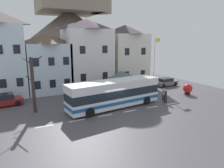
# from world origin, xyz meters

# --- Properties ---
(ground_plane) EXTENTS (40.00, 60.00, 0.07)m
(ground_plane) POSITION_xyz_m (0.00, -0.00, -0.03)
(ground_plane) COLOR #4E4A4F
(townhouse_00) EXTENTS (5.82, 5.31, 11.31)m
(townhouse_00) POSITION_xyz_m (-10.80, 11.62, 5.65)
(townhouse_00) COLOR silver
(townhouse_00) RESTS_ON ground_plane
(townhouse_01) EXTENTS (5.97, 6.51, 8.47)m
(townhouse_01) POSITION_xyz_m (-4.78, 12.22, 4.23)
(townhouse_01) COLOR silver
(townhouse_01) RESTS_ON ground_plane
(townhouse_02) EXTENTS (6.98, 5.95, 10.74)m
(townhouse_02) POSITION_xyz_m (1.39, 11.95, 5.37)
(townhouse_02) COLOR white
(townhouse_02) RESTS_ON ground_plane
(townhouse_03) EXTENTS (6.28, 6.74, 10.12)m
(townhouse_03) POSITION_xyz_m (8.57, 12.34, 5.06)
(townhouse_03) COLOR silver
(townhouse_03) RESTS_ON ground_plane
(hilltop_castle) EXTENTS (38.55, 38.55, 24.74)m
(hilltop_castle) POSITION_xyz_m (3.89, 31.15, 8.00)
(hilltop_castle) COLOR #64594D
(hilltop_castle) RESTS_ON ground_plane
(transit_bus) EXTENTS (11.39, 3.79, 3.13)m
(transit_bus) POSITION_xyz_m (0.58, 0.77, 1.58)
(transit_bus) COLOR white
(transit_bus) RESTS_ON ground_plane
(bus_shelter) EXTENTS (3.60, 3.60, 3.48)m
(bus_shelter) POSITION_xyz_m (3.65, 4.79, 2.92)
(bus_shelter) COLOR #473D33
(bus_shelter) RESTS_ON ground_plane
(parked_car_00) EXTENTS (3.98, 1.98, 1.26)m
(parked_car_00) POSITION_xyz_m (8.06, 7.26, 0.63)
(parked_car_00) COLOR silver
(parked_car_00) RESTS_ON ground_plane
(parked_car_01) EXTENTS (4.02, 2.19, 1.42)m
(parked_car_01) POSITION_xyz_m (-10.81, 6.98, 0.69)
(parked_car_01) COLOR maroon
(parked_car_01) RESTS_ON ground_plane
(parked_car_02) EXTENTS (3.87, 1.95, 1.33)m
(parked_car_02) POSITION_xyz_m (13.39, 6.83, 0.65)
(parked_car_02) COLOR #77685C
(parked_car_02) RESTS_ON ground_plane
(pedestrian_00) EXTENTS (0.34, 0.34, 1.54)m
(pedestrian_00) POSITION_xyz_m (7.51, 0.52, 0.89)
(pedestrian_00) COLOR #2D2D38
(pedestrian_00) RESTS_ON ground_plane
(pedestrian_01) EXTENTS (0.29, 0.29, 1.68)m
(pedestrian_01) POSITION_xyz_m (6.95, -0.54, 0.92)
(pedestrian_01) COLOR black
(pedestrian_01) RESTS_ON ground_plane
(pedestrian_02) EXTENTS (0.31, 0.38, 1.55)m
(pedestrian_02) POSITION_xyz_m (8.05, 3.11, 0.80)
(pedestrian_02) COLOR #38332D
(pedestrian_02) RESTS_ON ground_plane
(public_bench) EXTENTS (1.42, 0.48, 0.87)m
(public_bench) POSITION_xyz_m (5.04, 6.53, 0.47)
(public_bench) COLOR #473828
(public_bench) RESTS_ON ground_plane
(flagpole) EXTENTS (0.95, 0.10, 7.90)m
(flagpole) POSITION_xyz_m (9.91, 5.65, 4.53)
(flagpole) COLOR silver
(flagpole) RESTS_ON ground_plane
(harbour_buoy) EXTENTS (1.29, 1.29, 1.54)m
(harbour_buoy) POSITION_xyz_m (12.32, 1.06, 0.85)
(harbour_buoy) COLOR black
(harbour_buoy) RESTS_ON ground_plane
(bare_tree_00) EXTENTS (1.84, 1.98, 6.04)m
(bare_tree_00) POSITION_xyz_m (-7.82, 3.08, 3.03)
(bare_tree_00) COLOR #382D28
(bare_tree_00) RESTS_ON ground_plane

